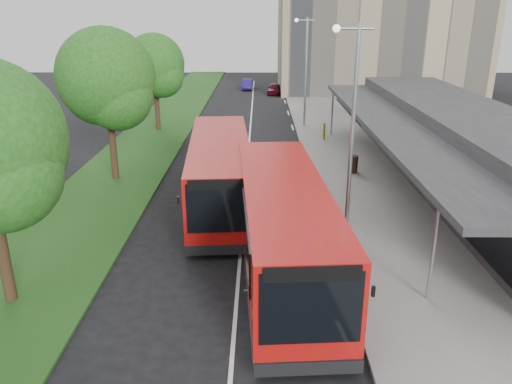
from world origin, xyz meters
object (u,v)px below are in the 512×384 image
at_px(tree_mid, 107,83).
at_px(car_far, 247,84).
at_px(litter_bin, 353,164).
at_px(tree_far, 154,68).
at_px(bus_second, 220,173).
at_px(lamp_post_far, 305,66).
at_px(lamp_post_near, 351,120).
at_px(bus_main, 284,227).
at_px(bollard, 324,131).
at_px(car_near, 274,89).

xyz_separation_m(tree_mid, car_far, (6.32, 33.57, -4.53)).
distance_m(tree_mid, litter_bin, 13.66).
distance_m(tree_far, litter_bin, 17.47).
bearing_deg(bus_second, car_far, 85.17).
bearing_deg(car_far, lamp_post_far, -74.55).
distance_m(lamp_post_near, bus_second, 6.87).
height_order(tree_far, car_far, tree_far).
distance_m(tree_mid, bus_main, 13.61).
relative_size(lamp_post_near, bollard, 7.12).
xyz_separation_m(car_near, car_far, (-3.04, 3.69, -0.01)).
height_order(litter_bin, car_near, car_near).
bearing_deg(car_near, litter_bin, -75.99).
xyz_separation_m(lamp_post_far, car_near, (-1.77, 16.93, -4.14)).
xyz_separation_m(tree_far, car_near, (9.36, 17.88, -4.03)).
distance_m(bus_second, car_far, 37.40).
height_order(lamp_post_near, bus_main, lamp_post_near).
height_order(bollard, car_near, bollard).
height_order(litter_bin, car_far, car_far).
height_order(lamp_post_far, litter_bin, lamp_post_far).
bearing_deg(litter_bin, car_far, 101.34).
bearing_deg(tree_mid, bollard, 34.98).
bearing_deg(lamp_post_near, bollard, 86.02).
relative_size(bollard, car_far, 0.33).
relative_size(lamp_post_far, litter_bin, 8.43).
relative_size(tree_far, bus_second, 0.64).
bearing_deg(lamp_post_far, litter_bin, -81.77).
bearing_deg(car_far, bus_main, -84.76).
bearing_deg(tree_far, car_far, 73.68).
distance_m(bus_main, bollard, 18.93).
distance_m(bus_main, bus_second, 6.72).
bearing_deg(tree_far, bus_main, -68.78).
bearing_deg(lamp_post_near, tree_far, 120.29).
height_order(tree_far, bus_second, tree_far).
bearing_deg(tree_far, bus_second, -69.43).
bearing_deg(bus_main, tree_mid, 126.78).
bearing_deg(tree_far, litter_bin, -40.83).
bearing_deg(tree_mid, tree_far, 90.00).
height_order(car_near, car_far, car_near).
xyz_separation_m(lamp_post_near, car_near, (-1.77, 36.93, -4.14)).
xyz_separation_m(tree_mid, lamp_post_far, (11.13, 12.95, -0.39)).
bearing_deg(bus_second, lamp_post_far, 68.54).
bearing_deg(bollard, tree_mid, -145.02).
relative_size(tree_mid, lamp_post_near, 0.99).
distance_m(tree_mid, car_near, 31.63).
bearing_deg(car_far, bus_second, -88.27).
bearing_deg(tree_far, car_near, 62.38).
distance_m(lamp_post_near, car_far, 41.12).
height_order(tree_far, lamp_post_far, lamp_post_far).
xyz_separation_m(lamp_post_near, bus_main, (-2.58, -2.95, -3.08)).
xyz_separation_m(tree_mid, litter_bin, (12.87, 0.88, -4.48)).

